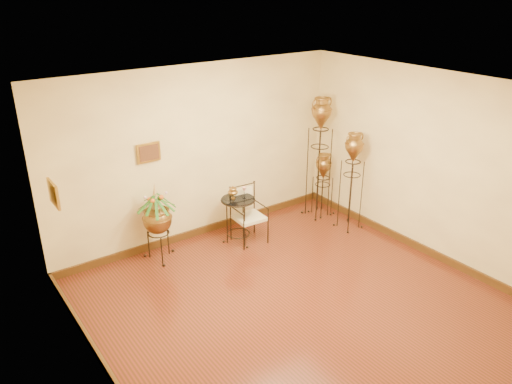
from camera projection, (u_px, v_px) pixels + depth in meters
ground at (298, 305)px, 6.53m from camera, size 5.00×5.00×0.00m
room_shell at (302, 183)px, 5.85m from camera, size 5.02×5.02×2.81m
amphora_tall at (319, 157)px, 8.63m from camera, size 0.55×0.55×2.16m
amphora_mid at (351, 181)px, 8.27m from camera, size 0.45×0.45×1.69m
amphora_short at (323, 184)px, 8.88m from camera, size 0.39×0.39×1.15m
planter_urn at (157, 217)px, 7.36m from camera, size 0.79×0.79×1.26m
armchair at (249, 215)px, 7.95m from camera, size 0.55×0.51×0.92m
side_table at (238, 220)px, 7.94m from camera, size 0.67×0.67×0.97m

